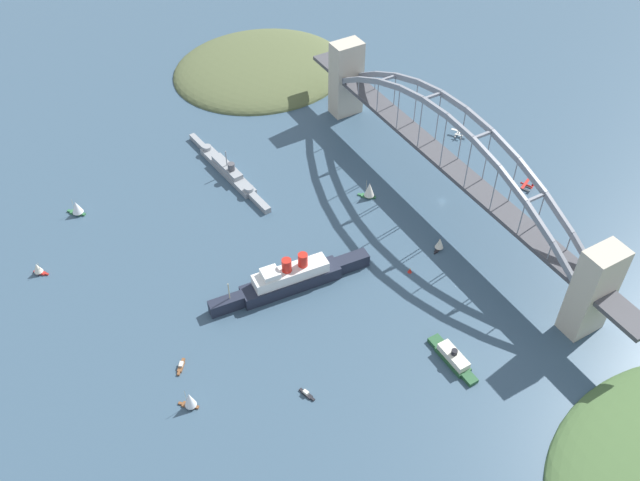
{
  "coord_description": "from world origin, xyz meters",
  "views": [
    {
      "loc": [
        -220.34,
        208.48,
        254.95
      ],
      "look_at": [
        0.0,
        79.65,
        8.0
      ],
      "focal_mm": 39.06,
      "sensor_mm": 36.0,
      "label": 1
    }
  ],
  "objects": [
    {
      "name": "ground_plane",
      "position": [
        0.0,
        0.0,
        0.0
      ],
      "size": [
        1400.0,
        1400.0,
        0.0
      ],
      "primitive_type": "plane",
      "color": "#385166"
    },
    {
      "name": "harbor_arch_bridge",
      "position": [
        0.0,
        -0.0,
        26.61
      ],
      "size": [
        267.53,
        18.8,
        59.99
      ],
      "color": "#BCB29E",
      "rests_on": "ground"
    },
    {
      "name": "headland_east_shore",
      "position": [
        177.01,
        21.68,
        0.0
      ],
      "size": [
        113.73,
        125.18,
        19.27
      ],
      "color": "#515B38",
      "rests_on": "ground"
    },
    {
      "name": "ocean_liner",
      "position": [
        -14.31,
        104.07,
        5.97
      ],
      "size": [
        15.14,
        83.96,
        19.93
      ],
      "color": "#1E2333",
      "rests_on": "ground"
    },
    {
      "name": "naval_cruiser",
      "position": [
        82.44,
        93.46,
        2.59
      ],
      "size": [
        86.91,
        12.65,
        16.1
      ],
      "color": "gray",
      "rests_on": "ground"
    },
    {
      "name": "harbor_ferry_steamer",
      "position": [
        -89.63,
        63.54,
        2.4
      ],
      "size": [
        29.71,
        7.11,
        7.88
      ],
      "color": "#23512D",
      "rests_on": "ground"
    },
    {
      "name": "seaplane_taxiing_near_bridge",
      "position": [
        44.53,
        -47.1,
        1.92
      ],
      "size": [
        10.19,
        8.64,
        4.78
      ],
      "color": "#B7B7B2",
      "rests_on": "ground"
    },
    {
      "name": "seaplane_second_in_formation",
      "position": [
        -15.18,
        -47.7,
        1.92
      ],
      "size": [
        8.04,
        9.94,
        4.72
      ],
      "color": "#B7B7B2",
      "rests_on": "ground"
    },
    {
      "name": "small_boat_0",
      "position": [
        -52.47,
        173.56,
        4.91
      ],
      "size": [
        7.99,
        8.02,
        10.71
      ],
      "color": "brown",
      "rests_on": "ground"
    },
    {
      "name": "small_boat_1",
      "position": [
        -72.22,
        128.53,
        0.75
      ],
      "size": [
        8.42,
        3.63,
        2.16
      ],
      "color": "black",
      "rests_on": "ground"
    },
    {
      "name": "small_boat_2",
      "position": [
        23.85,
        33.8,
        5.26
      ],
      "size": [
        9.26,
        8.96,
        11.49
      ],
      "color": "#2D6B3D",
      "rests_on": "ground"
    },
    {
      "name": "small_boat_3",
      "position": [
        -31.56,
        169.49,
        0.74
      ],
      "size": [
        7.91,
        6.54,
        2.08
      ],
      "color": "brown",
      "rests_on": "ground"
    },
    {
      "name": "small_boat_4",
      "position": [
        92.34,
        179.43,
        4.53
      ],
      "size": [
        9.7,
        9.26,
        9.81
      ],
      "color": "#2D6B3D",
      "rests_on": "ground"
    },
    {
      "name": "small_boat_5",
      "position": [
        -29.44,
        25.15,
        3.84
      ],
      "size": [
        5.87,
        7.63,
        8.21
      ],
      "color": "black",
      "rests_on": "ground"
    },
    {
      "name": "small_boat_6",
      "position": [
        57.91,
        209.25,
        3.57
      ],
      "size": [
        7.0,
        7.01,
        7.61
      ],
      "color": "#B2231E",
      "rests_on": "ground"
    },
    {
      "name": "channel_marker_buoy",
      "position": [
        -35.42,
        47.98,
        1.12
      ],
      "size": [
        2.2,
        2.2,
        2.75
      ],
      "color": "red",
      "rests_on": "ground"
    }
  ]
}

